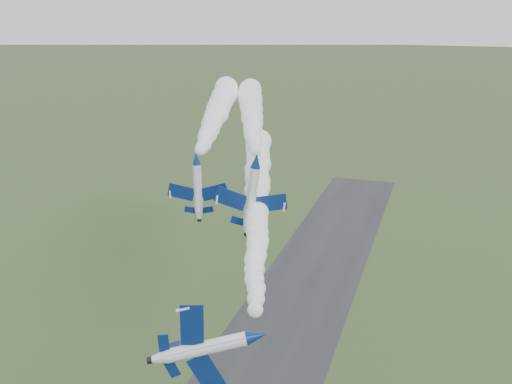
# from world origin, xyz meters

# --- Properties ---
(runway) EXTENTS (24.00, 260.00, 0.04)m
(runway) POSITION_xyz_m (0.00, 30.00, 0.02)
(runway) COLOR #2A2A2D
(runway) RESTS_ON ground
(jet_lead) EXTENTS (6.10, 12.48, 10.38)m
(jet_lead) POSITION_xyz_m (12.27, -11.08, 33.75)
(jet_lead) COLOR white
(smoke_trail_jet_lead) EXTENTS (28.41, 64.14, 5.07)m
(smoke_trail_jet_lead) POSITION_xyz_m (0.65, 23.58, 36.27)
(smoke_trail_jet_lead) COLOR white
(jet_pair_left) EXTENTS (9.58, 11.14, 2.79)m
(jet_pair_left) POSITION_xyz_m (-7.29, 17.74, 43.92)
(jet_pair_left) COLOR white
(smoke_trail_jet_pair_left) EXTENTS (22.42, 59.69, 5.89)m
(smoke_trail_jet_pair_left) POSITION_xyz_m (-16.64, 48.67, 44.92)
(smoke_trail_jet_pair_left) COLOR white
(jet_pair_right) EXTENTS (11.14, 12.93, 3.42)m
(jet_pair_right) POSITION_xyz_m (2.21, 18.49, 44.20)
(jet_pair_right) COLOR white
(smoke_trail_jet_pair_right) EXTENTS (28.80, 62.95, 5.84)m
(smoke_trail_jet_pair_right) POSITION_xyz_m (-10.07, 51.93, 44.88)
(smoke_trail_jet_pair_right) COLOR white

